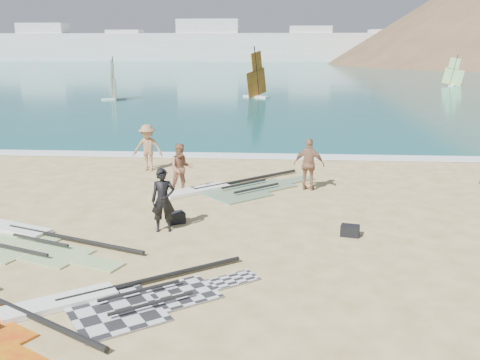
# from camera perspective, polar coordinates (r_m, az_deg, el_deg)

# --- Properties ---
(ground) EXTENTS (300.00, 300.00, 0.00)m
(ground) POSITION_cam_1_polar(r_m,az_deg,el_deg) (13.26, 0.18, -8.52)
(ground) COLOR #DFC782
(ground) RESTS_ON ground
(sea) EXTENTS (300.00, 240.00, 0.06)m
(sea) POSITION_cam_1_polar(r_m,az_deg,el_deg) (144.28, 3.77, 12.29)
(sea) COLOR #0D5D5A
(sea) RESTS_ON ground
(surf_line) EXTENTS (300.00, 1.20, 0.04)m
(surf_line) POSITION_cam_1_polar(r_m,az_deg,el_deg) (25.04, 2.07, 2.47)
(surf_line) COLOR white
(surf_line) RESTS_ON ground
(far_town) EXTENTS (160.00, 8.00, 12.00)m
(far_town) POSITION_cam_1_polar(r_m,az_deg,el_deg) (163.03, -1.87, 14.13)
(far_town) COLOR white
(far_town) RESTS_ON ground
(rig_grey) EXTENTS (5.13, 3.95, 0.20)m
(rig_grey) POSITION_cam_1_polar(r_m,az_deg,el_deg) (11.54, -12.88, -12.29)
(rig_grey) COLOR #232326
(rig_grey) RESTS_ON ground
(rig_green) EXTENTS (5.43, 3.44, 0.20)m
(rig_green) POSITION_cam_1_polar(r_m,az_deg,el_deg) (15.43, -21.51, -6.00)
(rig_green) COLOR #6AAC23
(rig_green) RESTS_ON ground
(rig_orange) EXTENTS (5.53, 4.72, 0.20)m
(rig_orange) POSITION_cam_1_polar(r_m,az_deg,el_deg) (19.40, -0.85, -0.89)
(rig_orange) COLOR orange
(rig_orange) RESTS_ON ground
(gear_bag_near) EXTENTS (0.63, 0.58, 0.32)m
(gear_bag_near) POSITION_cam_1_polar(r_m,az_deg,el_deg) (15.93, -6.88, -4.01)
(gear_bag_near) COLOR black
(gear_bag_near) RESTS_ON ground
(gear_bag_far) EXTENTS (0.57, 0.46, 0.30)m
(gear_bag_far) POSITION_cam_1_polar(r_m,az_deg,el_deg) (15.09, 11.65, -5.31)
(gear_bag_far) COLOR black
(gear_bag_far) RESTS_ON ground
(person_wetsuit) EXTENTS (0.73, 0.56, 1.81)m
(person_wetsuit) POSITION_cam_1_polar(r_m,az_deg,el_deg) (15.09, -8.20, -2.14)
(person_wetsuit) COLOR black
(person_wetsuit) RESTS_ON ground
(beachgoer_left) EXTENTS (1.04, 0.92, 1.77)m
(beachgoer_left) POSITION_cam_1_polar(r_m,az_deg,el_deg) (18.91, -6.28, 1.23)
(beachgoer_left) COLOR #946044
(beachgoer_left) RESTS_ON ground
(beachgoer_mid) EXTENTS (1.27, 0.76, 1.94)m
(beachgoer_mid) POSITION_cam_1_polar(r_m,az_deg,el_deg) (22.46, -9.82, 3.41)
(beachgoer_mid) COLOR #9C724E
(beachgoer_mid) RESTS_ON ground
(beachgoer_back) EXTENTS (1.19, 0.71, 1.89)m
(beachgoer_back) POSITION_cam_1_polar(r_m,az_deg,el_deg) (19.32, 7.38, 1.66)
(beachgoer_back) COLOR #986B4D
(beachgoer_back) RESTS_ON ground
(windsurfer_left) EXTENTS (2.26, 2.42, 4.05)m
(windsurfer_left) POSITION_cam_1_polar(r_m,az_deg,el_deg) (51.79, -13.36, 9.62)
(windsurfer_left) COLOR white
(windsurfer_left) RESTS_ON ground
(windsurfer_centre) EXTENTS (2.69, 2.80, 4.95)m
(windsurfer_centre) POSITION_cam_1_polar(r_m,az_deg,el_deg) (52.87, 1.77, 10.29)
(windsurfer_centre) COLOR white
(windsurfer_centre) RESTS_ON ground
(windsurfer_right) EXTENTS (2.37, 2.17, 3.86)m
(windsurfer_right) POSITION_cam_1_polar(r_m,az_deg,el_deg) (72.54, 21.79, 10.22)
(windsurfer_right) COLOR white
(windsurfer_right) RESTS_ON ground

